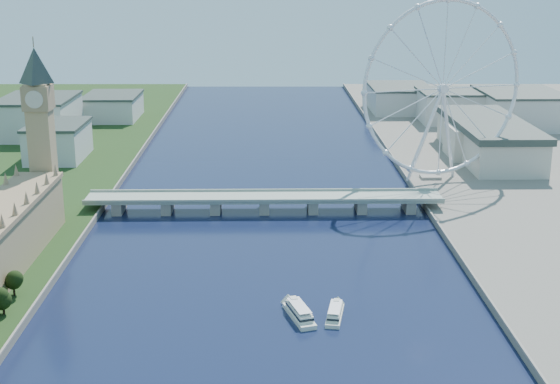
{
  "coord_description": "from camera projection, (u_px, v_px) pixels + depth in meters",
  "views": [
    {
      "loc": [
        1.83,
        -163.41,
        144.85
      ],
      "look_at": [
        8.23,
        210.0,
        37.94
      ],
      "focal_mm": 50.0,
      "sensor_mm": 36.0,
      "label": 1
    }
  ],
  "objects": [
    {
      "name": "county_hall",
      "position": [
        487.0,
        160.0,
        613.13
      ],
      "size": [
        54.0,
        144.0,
        35.0
      ],
      "primitive_type": null,
      "color": "beige",
      "rests_on": "ground"
    },
    {
      "name": "london_eye",
      "position": [
        443.0,
        89.0,
        521.62
      ],
      "size": [
        113.6,
        39.12,
        124.3
      ],
      "color": "silver",
      "rests_on": "ground"
    },
    {
      "name": "tour_boat_far",
      "position": [
        335.0,
        318.0,
        336.46
      ],
      "size": [
        11.14,
        26.49,
        5.65
      ],
      "primitive_type": null,
      "rotation": [
        0.0,
        0.0,
        -0.19
      ],
      "color": "beige",
      "rests_on": "ground"
    },
    {
      "name": "tour_boat_near",
      "position": [
        299.0,
        318.0,
        336.14
      ],
      "size": [
        15.32,
        30.19,
        6.46
      ],
      "primitive_type": null,
      "rotation": [
        0.0,
        0.0,
        0.28
      ],
      "color": "silver",
      "rests_on": "ground"
    },
    {
      "name": "big_ben",
      "position": [
        39.0,
        112.0,
        443.71
      ],
      "size": [
        20.02,
        20.02,
        110.0
      ],
      "color": "tan",
      "rests_on": "ground"
    },
    {
      "name": "city_skyline",
      "position": [
        307.0,
        111.0,
        731.26
      ],
      "size": [
        505.0,
        280.0,
        32.0
      ],
      "color": "beige",
      "rests_on": "ground"
    },
    {
      "name": "westminster_bridge",
      "position": [
        264.0,
        201.0,
        483.46
      ],
      "size": [
        220.0,
        22.0,
        9.5
      ],
      "color": "gray",
      "rests_on": "ground"
    }
  ]
}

